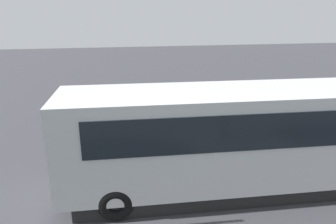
{
  "coord_description": "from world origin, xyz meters",
  "views": [
    {
      "loc": [
        3.86,
        12.3,
        5.39
      ],
      "look_at": [
        1.29,
        -0.86,
        1.1
      ],
      "focal_mm": 33.29,
      "sensor_mm": 36.0,
      "label": 1
    }
  ],
  "objects_px": {
    "spectator_far_left": "(221,127)",
    "parked_motorcycle_silver": "(180,151)",
    "spectator_left": "(198,128)",
    "stunt_motorcycle": "(109,108)",
    "tour_bus": "(236,141)",
    "spectator_centre": "(171,128)",
    "traffic_cone": "(150,115)"
  },
  "relations": [
    {
      "from": "spectator_centre",
      "to": "traffic_cone",
      "type": "distance_m",
      "value": 4.01
    },
    {
      "from": "tour_bus",
      "to": "spectator_centre",
      "type": "distance_m",
      "value": 3.4
    },
    {
      "from": "traffic_cone",
      "to": "spectator_left",
      "type": "bearing_deg",
      "value": 107.52
    },
    {
      "from": "tour_bus",
      "to": "spectator_left",
      "type": "height_order",
      "value": "tour_bus"
    },
    {
      "from": "tour_bus",
      "to": "spectator_centre",
      "type": "height_order",
      "value": "tour_bus"
    },
    {
      "from": "spectator_centre",
      "to": "stunt_motorcycle",
      "type": "bearing_deg",
      "value": -62.73
    },
    {
      "from": "spectator_far_left",
      "to": "traffic_cone",
      "type": "relative_size",
      "value": 2.72
    },
    {
      "from": "spectator_left",
      "to": "spectator_centre",
      "type": "height_order",
      "value": "spectator_left"
    },
    {
      "from": "tour_bus",
      "to": "traffic_cone",
      "type": "xyz_separation_m",
      "value": [
        1.71,
        -6.97,
        -1.34
      ]
    },
    {
      "from": "spectator_centre",
      "to": "traffic_cone",
      "type": "bearing_deg",
      "value": -85.32
    },
    {
      "from": "parked_motorcycle_silver",
      "to": "tour_bus",
      "type": "bearing_deg",
      "value": 121.96
    },
    {
      "from": "parked_motorcycle_silver",
      "to": "traffic_cone",
      "type": "bearing_deg",
      "value": -84.98
    },
    {
      "from": "spectator_far_left",
      "to": "parked_motorcycle_silver",
      "type": "bearing_deg",
      "value": 21.8
    },
    {
      "from": "spectator_left",
      "to": "traffic_cone",
      "type": "height_order",
      "value": "spectator_left"
    },
    {
      "from": "stunt_motorcycle",
      "to": "tour_bus",
      "type": "bearing_deg",
      "value": 116.23
    },
    {
      "from": "stunt_motorcycle",
      "to": "traffic_cone",
      "type": "height_order",
      "value": "stunt_motorcycle"
    },
    {
      "from": "parked_motorcycle_silver",
      "to": "spectator_left",
      "type": "bearing_deg",
      "value": -140.51
    },
    {
      "from": "parked_motorcycle_silver",
      "to": "stunt_motorcycle",
      "type": "bearing_deg",
      "value": -66.04
    },
    {
      "from": "tour_bus",
      "to": "parked_motorcycle_silver",
      "type": "bearing_deg",
      "value": -58.04
    },
    {
      "from": "spectator_far_left",
      "to": "stunt_motorcycle",
      "type": "xyz_separation_m",
      "value": [
        4.38,
        -4.86,
        -0.4
      ]
    },
    {
      "from": "spectator_centre",
      "to": "parked_motorcycle_silver",
      "type": "relative_size",
      "value": 0.84
    },
    {
      "from": "spectator_left",
      "to": "traffic_cone",
      "type": "bearing_deg",
      "value": -72.48
    },
    {
      "from": "stunt_motorcycle",
      "to": "traffic_cone",
      "type": "bearing_deg",
      "value": 161.33
    },
    {
      "from": "traffic_cone",
      "to": "stunt_motorcycle",
      "type": "bearing_deg",
      "value": -18.67
    },
    {
      "from": "spectator_far_left",
      "to": "spectator_centre",
      "type": "height_order",
      "value": "spectator_centre"
    },
    {
      "from": "spectator_left",
      "to": "stunt_motorcycle",
      "type": "xyz_separation_m",
      "value": [
        3.38,
        -4.88,
        -0.45
      ]
    },
    {
      "from": "spectator_left",
      "to": "parked_motorcycle_silver",
      "type": "relative_size",
      "value": 0.86
    },
    {
      "from": "tour_bus",
      "to": "spectator_far_left",
      "type": "relative_size",
      "value": 6.24
    },
    {
      "from": "spectator_left",
      "to": "tour_bus",
      "type": "bearing_deg",
      "value": 98.05
    },
    {
      "from": "parked_motorcycle_silver",
      "to": "traffic_cone",
      "type": "relative_size",
      "value": 3.26
    },
    {
      "from": "stunt_motorcycle",
      "to": "spectator_left",
      "type": "bearing_deg",
      "value": 124.74
    },
    {
      "from": "spectator_far_left",
      "to": "parked_motorcycle_silver",
      "type": "xyz_separation_m",
      "value": [
        1.88,
        0.75,
        -0.53
      ]
    }
  ]
}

